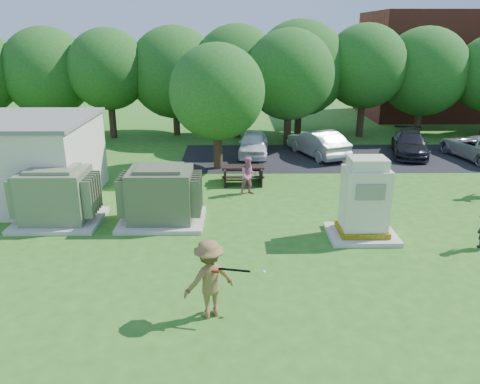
{
  "coord_description": "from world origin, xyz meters",
  "views": [
    {
      "loc": [
        -0.19,
        -11.16,
        6.51
      ],
      "look_at": [
        0.0,
        4.0,
        1.3
      ],
      "focal_mm": 35.0,
      "sensor_mm": 36.0,
      "label": 1
    }
  ],
  "objects_px": {
    "picnic_table": "(243,173)",
    "car_dark": "(410,144)",
    "car_silver_b": "(477,147)",
    "car_white": "(254,144)",
    "batter": "(209,279)",
    "person_at_picnic": "(249,176)",
    "car_silver_a": "(318,143)",
    "transformer_right": "(161,197)",
    "transformer_left": "(56,197)",
    "generator_cabinet": "(364,203)"
  },
  "relations": [
    {
      "from": "person_at_picnic",
      "to": "car_white",
      "type": "xyz_separation_m",
      "value": [
        0.45,
        6.56,
        -0.16
      ]
    },
    {
      "from": "picnic_table",
      "to": "car_silver_a",
      "type": "height_order",
      "value": "car_silver_a"
    },
    {
      "from": "batter",
      "to": "car_dark",
      "type": "distance_m",
      "value": 18.55
    },
    {
      "from": "person_at_picnic",
      "to": "car_white",
      "type": "relative_size",
      "value": 0.42
    },
    {
      "from": "transformer_left",
      "to": "batter",
      "type": "xyz_separation_m",
      "value": [
        5.71,
        -5.89,
        0.01
      ]
    },
    {
      "from": "transformer_right",
      "to": "batter",
      "type": "bearing_deg",
      "value": -71.2
    },
    {
      "from": "picnic_table",
      "to": "car_silver_a",
      "type": "bearing_deg",
      "value": 49.15
    },
    {
      "from": "generator_cabinet",
      "to": "picnic_table",
      "type": "distance_m",
      "value": 7.08
    },
    {
      "from": "transformer_right",
      "to": "person_at_picnic",
      "type": "height_order",
      "value": "transformer_right"
    },
    {
      "from": "transformer_right",
      "to": "car_white",
      "type": "distance_m",
      "value": 10.26
    },
    {
      "from": "transformer_left",
      "to": "car_white",
      "type": "xyz_separation_m",
      "value": [
        7.37,
        9.57,
        -0.32
      ]
    },
    {
      "from": "generator_cabinet",
      "to": "car_dark",
      "type": "bearing_deg",
      "value": 63.37
    },
    {
      "from": "batter",
      "to": "car_silver_a",
      "type": "distance_m",
      "value": 16.13
    },
    {
      "from": "person_at_picnic",
      "to": "car_silver_b",
      "type": "height_order",
      "value": "person_at_picnic"
    },
    {
      "from": "transformer_right",
      "to": "picnic_table",
      "type": "distance_m",
      "value": 5.45
    },
    {
      "from": "transformer_right",
      "to": "car_silver_a",
      "type": "relative_size",
      "value": 0.68
    },
    {
      "from": "batter",
      "to": "generator_cabinet",
      "type": "bearing_deg",
      "value": -163.89
    },
    {
      "from": "transformer_left",
      "to": "generator_cabinet",
      "type": "bearing_deg",
      "value": -7.31
    },
    {
      "from": "car_silver_a",
      "to": "person_at_picnic",
      "type": "bearing_deg",
      "value": 36.73
    },
    {
      "from": "generator_cabinet",
      "to": "car_white",
      "type": "bearing_deg",
      "value": 106.27
    },
    {
      "from": "batter",
      "to": "car_dark",
      "type": "bearing_deg",
      "value": -150.73
    },
    {
      "from": "batter",
      "to": "car_white",
      "type": "height_order",
      "value": "batter"
    },
    {
      "from": "car_silver_a",
      "to": "car_dark",
      "type": "height_order",
      "value": "car_silver_a"
    },
    {
      "from": "car_silver_a",
      "to": "picnic_table",
      "type": "bearing_deg",
      "value": 27.85
    },
    {
      "from": "transformer_right",
      "to": "car_dark",
      "type": "relative_size",
      "value": 0.68
    },
    {
      "from": "person_at_picnic",
      "to": "car_silver_b",
      "type": "relative_size",
      "value": 0.35
    },
    {
      "from": "car_dark",
      "to": "car_silver_b",
      "type": "bearing_deg",
      "value": 1.47
    },
    {
      "from": "car_silver_a",
      "to": "car_silver_b",
      "type": "xyz_separation_m",
      "value": [
        8.49,
        -0.69,
        -0.08
      ]
    },
    {
      "from": "batter",
      "to": "car_silver_b",
      "type": "xyz_separation_m",
      "value": [
        13.67,
        14.59,
        -0.34
      ]
    },
    {
      "from": "car_dark",
      "to": "car_silver_b",
      "type": "relative_size",
      "value": 0.95
    },
    {
      "from": "picnic_table",
      "to": "car_white",
      "type": "relative_size",
      "value": 0.49
    },
    {
      "from": "transformer_right",
      "to": "transformer_left",
      "type": "bearing_deg",
      "value": 180.0
    },
    {
      "from": "generator_cabinet",
      "to": "person_at_picnic",
      "type": "height_order",
      "value": "generator_cabinet"
    },
    {
      "from": "batter",
      "to": "person_at_picnic",
      "type": "distance_m",
      "value": 8.99
    },
    {
      "from": "picnic_table",
      "to": "person_at_picnic",
      "type": "bearing_deg",
      "value": -81.71
    },
    {
      "from": "car_white",
      "to": "car_silver_a",
      "type": "distance_m",
      "value": 3.52
    },
    {
      "from": "transformer_left",
      "to": "car_white",
      "type": "height_order",
      "value": "transformer_left"
    },
    {
      "from": "transformer_left",
      "to": "car_silver_b",
      "type": "bearing_deg",
      "value": 24.15
    },
    {
      "from": "picnic_table",
      "to": "person_at_picnic",
      "type": "distance_m",
      "value": 1.56
    },
    {
      "from": "transformer_left",
      "to": "generator_cabinet",
      "type": "distance_m",
      "value": 10.65
    },
    {
      "from": "picnic_table",
      "to": "batter",
      "type": "xyz_separation_m",
      "value": [
        -0.99,
        -10.42,
        0.48
      ]
    },
    {
      "from": "batter",
      "to": "car_silver_b",
      "type": "bearing_deg",
      "value": -160.1
    },
    {
      "from": "picnic_table",
      "to": "person_at_picnic",
      "type": "relative_size",
      "value": 1.15
    },
    {
      "from": "picnic_table",
      "to": "car_silver_b",
      "type": "distance_m",
      "value": 13.35
    },
    {
      "from": "transformer_right",
      "to": "person_at_picnic",
      "type": "xyz_separation_m",
      "value": [
        3.22,
        3.01,
        -0.16
      ]
    },
    {
      "from": "car_silver_b",
      "to": "car_white",
      "type": "bearing_deg",
      "value": -14.89
    },
    {
      "from": "transformer_right",
      "to": "car_silver_a",
      "type": "distance_m",
      "value": 11.82
    },
    {
      "from": "person_at_picnic",
      "to": "car_silver_a",
      "type": "xyz_separation_m",
      "value": [
        3.97,
        6.37,
        -0.09
      ]
    },
    {
      "from": "picnic_table",
      "to": "car_dark",
      "type": "relative_size",
      "value": 0.43
    },
    {
      "from": "transformer_right",
      "to": "car_silver_a",
      "type": "bearing_deg",
      "value": 52.52
    }
  ]
}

